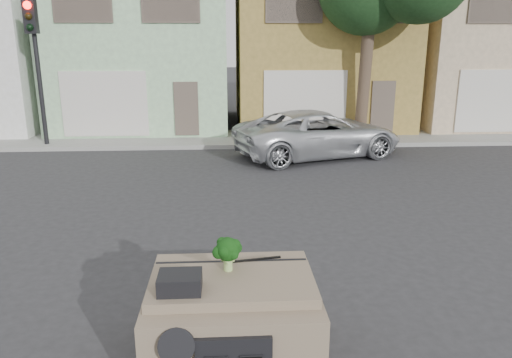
{
  "coord_description": "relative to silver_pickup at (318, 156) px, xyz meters",
  "views": [
    {
      "loc": [
        -0.03,
        -8.38,
        3.83
      ],
      "look_at": [
        0.49,
        0.5,
        1.3
      ],
      "focal_mm": 35.0,
      "sensor_mm": 36.0,
      "label": 1
    }
  ],
  "objects": [
    {
      "name": "townhouse_tan",
      "position": [
        1.01,
        6.78,
        3.77
      ],
      "size": [
        7.2,
        8.2,
        7.55
      ],
      "primitive_type": "cube",
      "color": "olive",
      "rests_on": "ground"
    },
    {
      "name": "traffic_signal",
      "position": [
        -9.49,
        1.78,
        2.55
      ],
      "size": [
        0.4,
        0.4,
        5.1
      ],
      "primitive_type": "cube",
      "color": "black",
      "rests_on": "ground"
    },
    {
      "name": "townhouse_beige",
      "position": [
        8.51,
        6.78,
        3.77
      ],
      "size": [
        7.2,
        8.2,
        7.55
      ],
      "primitive_type": "cube",
      "color": "#CAB18E",
      "rests_on": "ground"
    },
    {
      "name": "townhouse_mint",
      "position": [
        -6.49,
        6.78,
        3.77
      ],
      "size": [
        7.2,
        8.2,
        7.55
      ],
      "primitive_type": "cube",
      "color": "#A6D3A2",
      "rests_on": "ground"
    },
    {
      "name": "instrument_hump",
      "position": [
        -3.57,
        -11.07,
        1.22
      ],
      "size": [
        0.48,
        0.38,
        0.2
      ],
      "primitive_type": "cube",
      "color": "black",
      "rests_on": "car_dashboard"
    },
    {
      "name": "wiper_arm",
      "position": [
        -2.71,
        -10.34,
        1.13
      ],
      "size": [
        0.69,
        0.15,
        0.02
      ],
      "primitive_type": "cube",
      "rotation": [
        0.0,
        0.0,
        0.17
      ],
      "color": "black",
      "rests_on": "car_dashboard"
    },
    {
      "name": "sidewalk",
      "position": [
        -2.99,
        2.78,
        0.07
      ],
      "size": [
        40.0,
        3.0,
        0.15
      ],
      "primitive_type": "cube",
      "color": "gray",
      "rests_on": "ground"
    },
    {
      "name": "tree_near",
      "position": [
        2.01,
        2.08,
        4.25
      ],
      "size": [
        4.4,
        4.0,
        8.5
      ],
      "primitive_type": "cube",
      "color": "#193819",
      "rests_on": "ground"
    },
    {
      "name": "silver_pickup",
      "position": [
        0.0,
        0.0,
        0.0
      ],
      "size": [
        6.06,
        4.14,
        1.54
      ],
      "primitive_type": "imported",
      "rotation": [
        0.0,
        0.0,
        1.88
      ],
      "color": "silver",
      "rests_on": "ground"
    },
    {
      "name": "broccoli",
      "position": [
        -3.04,
        -10.59,
        1.33
      ],
      "size": [
        0.49,
        0.49,
        0.43
      ],
      "primitive_type": "cube",
      "rotation": [
        0.0,
        0.0,
        2.37
      ],
      "color": "black",
      "rests_on": "car_dashboard"
    },
    {
      "name": "car_dashboard",
      "position": [
        -2.99,
        -10.72,
        0.56
      ],
      "size": [
        2.0,
        1.8,
        1.12
      ],
      "primitive_type": "cube",
      "color": "#7D6B56",
      "rests_on": "ground"
    },
    {
      "name": "ground_plane",
      "position": [
        -2.99,
        -7.72,
        0.0
      ],
      "size": [
        120.0,
        120.0,
        0.0
      ],
      "primitive_type": "plane",
      "color": "#303033",
      "rests_on": "ground"
    }
  ]
}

